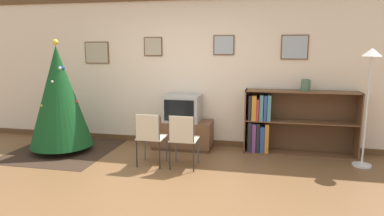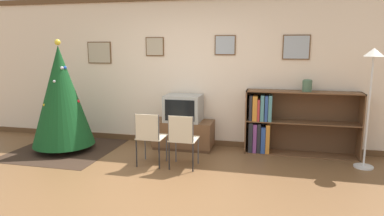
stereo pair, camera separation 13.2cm
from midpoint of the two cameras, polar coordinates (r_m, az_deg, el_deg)
ground_plane at (r=4.54m, az=-7.71°, el=-13.27°), size 24.00×24.00×0.00m
wall_back at (r=6.26m, az=-1.30°, el=6.14°), size 8.54×0.11×2.70m
area_rug at (r=6.45m, az=-21.27°, el=-6.65°), size 1.68×1.72×0.01m
christmas_tree at (r=6.25m, az=-21.84°, el=1.75°), size 1.05×1.05×1.91m
tv_console at (r=6.13m, az=-2.22°, el=-4.40°), size 1.05×0.52×0.50m
television at (r=6.03m, az=-2.26°, el=-0.01°), size 0.63×0.50×0.46m
folding_chair_left at (r=5.20m, az=-7.78°, el=-4.66°), size 0.40×0.40×0.82m
folding_chair_right at (r=5.06m, az=-2.26°, el=-5.01°), size 0.40×0.40×0.82m
bookshelf at (r=5.99m, az=13.71°, el=-2.38°), size 1.84×0.36×1.08m
vase at (r=5.91m, az=17.81°, el=3.67°), size 0.15×0.15×0.19m
standing_lamp at (r=5.61m, az=26.92°, el=4.68°), size 0.28×0.28×1.78m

